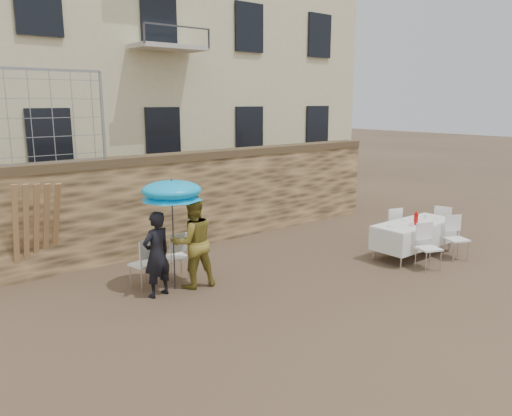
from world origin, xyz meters
TOP-DOWN VIEW (x-y plane):
  - ground at (0.00, 0.00)m, footprint 80.00×80.00m
  - stone_wall at (0.00, 5.00)m, footprint 13.00×0.50m
  - chain_link_fence at (-3.00, 5.00)m, footprint 3.20×0.06m
  - man_suit at (-1.58, 2.55)m, footprint 0.63×0.47m
  - woman_dress at (-0.83, 2.55)m, footprint 0.95×0.80m
  - umbrella at (-1.18, 2.65)m, footprint 1.12×1.12m
  - couple_chair_left at (-1.58, 3.10)m, footprint 0.56×0.56m
  - couple_chair_right at (-0.88, 3.10)m, footprint 0.53×0.53m
  - banquet_table at (4.04, 1.06)m, footprint 2.10×0.85m
  - soda_bottle at (3.84, 0.91)m, footprint 0.09×0.09m
  - table_chair_front_left at (3.44, 0.31)m, footprint 0.61×0.61m
  - table_chair_front_right at (4.54, 0.31)m, footprint 0.63×0.63m
  - table_chair_back at (4.24, 1.86)m, footprint 0.59×0.59m
  - table_chair_side at (5.44, 1.16)m, footprint 0.60×0.60m
  - wood_planks at (-3.05, 4.62)m, footprint 0.70×0.20m

SIDE VIEW (x-z plane):
  - ground at x=0.00m, z-range 0.00..0.00m
  - couple_chair_left at x=-1.58m, z-range 0.00..0.96m
  - couple_chair_right at x=-0.88m, z-range 0.00..0.96m
  - table_chair_front_left at x=3.44m, z-range 0.00..0.96m
  - table_chair_front_right at x=4.54m, z-range 0.00..0.96m
  - table_chair_back at x=4.24m, z-range 0.00..0.96m
  - table_chair_side at x=5.44m, z-range 0.00..0.96m
  - banquet_table at x=4.04m, z-range 0.34..1.12m
  - man_suit at x=-1.58m, z-range 0.00..1.55m
  - woman_dress at x=-0.83m, z-range 0.00..1.73m
  - soda_bottle at x=3.84m, z-range 0.77..1.04m
  - wood_planks at x=-3.05m, z-range 0.00..2.00m
  - stone_wall at x=0.00m, z-range 0.00..2.20m
  - umbrella at x=-1.18m, z-range 0.84..2.75m
  - chain_link_fence at x=-3.00m, z-range 2.20..4.00m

